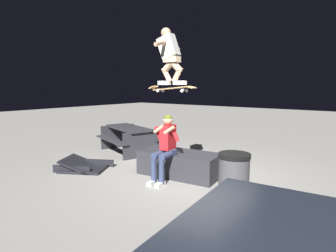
{
  "coord_description": "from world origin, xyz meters",
  "views": [
    {
      "loc": [
        -3.18,
        4.88,
        1.91
      ],
      "look_at": [
        0.2,
        0.48,
        1.12
      ],
      "focal_mm": 29.51,
      "sensor_mm": 36.0,
      "label": 1
    }
  ],
  "objects_px": {
    "ledge_box_main": "(179,164)",
    "skater_airborne": "(170,54)",
    "kicker_ramp": "(84,167)",
    "picnic_table_back": "(129,135)",
    "person_sitting_on_ledge": "(165,144)",
    "trash_bin": "(234,182)",
    "skateboard": "(172,88)"
  },
  "relations": [
    {
      "from": "skateboard",
      "to": "picnic_table_back",
      "type": "xyz_separation_m",
      "value": [
        2.41,
        -1.13,
        -1.38
      ]
    },
    {
      "from": "skater_airborne",
      "to": "picnic_table_back",
      "type": "height_order",
      "value": "skater_airborne"
    },
    {
      "from": "kicker_ramp",
      "to": "trash_bin",
      "type": "bearing_deg",
      "value": -178.34
    },
    {
      "from": "skateboard",
      "to": "kicker_ramp",
      "type": "xyz_separation_m",
      "value": [
        1.98,
        0.74,
        -1.82
      ]
    },
    {
      "from": "ledge_box_main",
      "to": "kicker_ramp",
      "type": "relative_size",
      "value": 1.41
    },
    {
      "from": "skateboard",
      "to": "skater_airborne",
      "type": "height_order",
      "value": "skater_airborne"
    },
    {
      "from": "skateboard",
      "to": "picnic_table_back",
      "type": "relative_size",
      "value": 0.51
    },
    {
      "from": "picnic_table_back",
      "to": "trash_bin",
      "type": "bearing_deg",
      "value": 156.57
    },
    {
      "from": "kicker_ramp",
      "to": "skater_airborne",
      "type": "bearing_deg",
      "value": -159.01
    },
    {
      "from": "person_sitting_on_ledge",
      "to": "picnic_table_back",
      "type": "height_order",
      "value": "person_sitting_on_ledge"
    },
    {
      "from": "skateboard",
      "to": "skater_airborne",
      "type": "distance_m",
      "value": 0.69
    },
    {
      "from": "person_sitting_on_ledge",
      "to": "trash_bin",
      "type": "height_order",
      "value": "person_sitting_on_ledge"
    },
    {
      "from": "skateboard",
      "to": "kicker_ramp",
      "type": "height_order",
      "value": "skateboard"
    },
    {
      "from": "skater_airborne",
      "to": "kicker_ramp",
      "type": "distance_m",
      "value": 3.24
    },
    {
      "from": "kicker_ramp",
      "to": "trash_bin",
      "type": "height_order",
      "value": "trash_bin"
    },
    {
      "from": "person_sitting_on_ledge",
      "to": "skateboard",
      "type": "xyz_separation_m",
      "value": [
        -0.02,
        -0.19,
        1.12
      ]
    },
    {
      "from": "person_sitting_on_ledge",
      "to": "trash_bin",
      "type": "bearing_deg",
      "value": 165.13
    },
    {
      "from": "ledge_box_main",
      "to": "skater_airborne",
      "type": "relative_size",
      "value": 1.54
    },
    {
      "from": "person_sitting_on_ledge",
      "to": "skater_airborne",
      "type": "bearing_deg",
      "value": -79.78
    },
    {
      "from": "skateboard",
      "to": "person_sitting_on_ledge",
      "type": "bearing_deg",
      "value": 83.13
    },
    {
      "from": "skater_airborne",
      "to": "ledge_box_main",
      "type": "bearing_deg",
      "value": -103.44
    },
    {
      "from": "ledge_box_main",
      "to": "kicker_ramp",
      "type": "distance_m",
      "value": 2.23
    },
    {
      "from": "skateboard",
      "to": "picnic_table_back",
      "type": "bearing_deg",
      "value": -25.05
    },
    {
      "from": "person_sitting_on_ledge",
      "to": "skateboard",
      "type": "distance_m",
      "value": 1.13
    },
    {
      "from": "picnic_table_back",
      "to": "kicker_ramp",
      "type": "bearing_deg",
      "value": 103.08
    },
    {
      "from": "ledge_box_main",
      "to": "skateboard",
      "type": "xyz_separation_m",
      "value": [
        0.01,
        0.26,
        1.62
      ]
    },
    {
      "from": "skateboard",
      "to": "picnic_table_back",
      "type": "distance_m",
      "value": 3.0
    },
    {
      "from": "person_sitting_on_ledge",
      "to": "kicker_ramp",
      "type": "bearing_deg",
      "value": 15.78
    },
    {
      "from": "ledge_box_main",
      "to": "kicker_ramp",
      "type": "xyz_separation_m",
      "value": [
        1.99,
        1.0,
        -0.2
      ]
    },
    {
      "from": "ledge_box_main",
      "to": "trash_bin",
      "type": "height_order",
      "value": "trash_bin"
    },
    {
      "from": "kicker_ramp",
      "to": "picnic_table_back",
      "type": "bearing_deg",
      "value": -76.92
    },
    {
      "from": "skateboard",
      "to": "trash_bin",
      "type": "xyz_separation_m",
      "value": [
        -1.66,
        0.64,
        -1.42
      ]
    }
  ]
}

